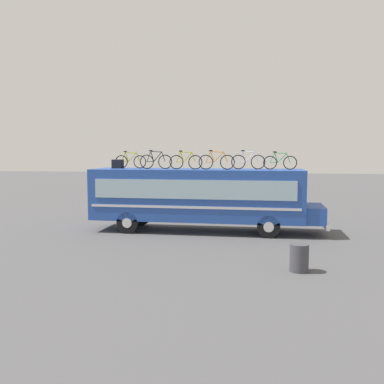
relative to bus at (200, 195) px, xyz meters
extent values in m
plane|color=#4C4C4F|center=(-0.15, 0.00, -1.86)|extent=(120.00, 120.00, 0.00)
cube|color=#23479E|center=(-0.15, 0.00, 0.05)|extent=(10.65, 2.60, 2.56)
cube|color=#23479E|center=(5.64, 0.00, -0.82)|extent=(0.94, 2.39, 0.82)
cube|color=#99B7C6|center=(-0.15, -1.31, 0.40)|extent=(9.79, 0.04, 0.93)
cube|color=#99B7C6|center=(-0.15, 1.31, 0.40)|extent=(9.79, 0.04, 0.93)
cube|color=silver|center=(-0.15, -1.32, -0.46)|extent=(10.22, 0.03, 0.12)
cube|color=silver|center=(-0.15, 1.32, -0.46)|extent=(10.22, 0.03, 0.12)
cube|color=silver|center=(6.17, 0.00, -1.31)|extent=(0.16, 2.47, 0.24)
cylinder|color=black|center=(3.47, -1.16, -1.31)|extent=(1.08, 0.28, 1.08)
cylinder|color=silver|center=(3.47, -1.16, -1.31)|extent=(0.49, 0.30, 0.49)
cylinder|color=black|center=(3.47, 1.16, -1.31)|extent=(1.08, 0.28, 1.08)
cylinder|color=silver|center=(3.47, 1.16, -1.31)|extent=(0.49, 0.30, 0.49)
cylinder|color=black|center=(-3.45, -1.16, -1.31)|extent=(1.08, 0.28, 1.08)
cylinder|color=silver|center=(-3.45, -1.16, -1.31)|extent=(0.49, 0.30, 0.49)
cylinder|color=black|center=(-3.45, 1.16, -1.31)|extent=(1.08, 0.28, 1.08)
cylinder|color=silver|center=(-3.45, 1.16, -1.31)|extent=(0.49, 0.30, 0.49)
cube|color=black|center=(-4.45, 0.35, 1.56)|extent=(0.52, 0.48, 0.46)
torus|color=black|center=(-4.28, 0.45, 1.67)|extent=(0.69, 0.04, 0.69)
torus|color=black|center=(-3.27, 0.45, 1.67)|extent=(0.69, 0.04, 0.69)
cylinder|color=#B2B20C|center=(-3.98, 0.45, 1.93)|extent=(0.20, 0.04, 0.49)
cylinder|color=#B2B20C|center=(-3.67, 0.45, 1.92)|extent=(0.47, 0.04, 0.47)
cylinder|color=#B2B20C|center=(-3.76, 0.45, 2.16)|extent=(0.61, 0.04, 0.07)
cylinder|color=#B2B20C|center=(-4.09, 0.45, 1.68)|extent=(0.39, 0.03, 0.05)
cylinder|color=#B2B20C|center=(-4.17, 0.45, 1.92)|extent=(0.25, 0.03, 0.51)
cylinder|color=#B2B20C|center=(-3.36, 0.45, 1.91)|extent=(0.21, 0.03, 0.48)
cylinder|color=silver|center=(-3.45, 0.45, 2.19)|extent=(0.03, 0.44, 0.03)
ellipsoid|color=black|center=(-4.06, 0.45, 2.21)|extent=(0.20, 0.08, 0.06)
torus|color=black|center=(-2.74, -0.08, 1.69)|extent=(0.73, 0.04, 0.73)
torus|color=black|center=(-1.77, -0.08, 1.69)|extent=(0.73, 0.04, 0.73)
cylinder|color=black|center=(-2.45, -0.08, 1.97)|extent=(0.19, 0.04, 0.52)
cylinder|color=black|center=(-2.16, -0.08, 1.95)|extent=(0.45, 0.04, 0.50)
cylinder|color=black|center=(-2.24, -0.08, 2.21)|extent=(0.58, 0.04, 0.07)
cylinder|color=black|center=(-2.56, -0.08, 1.70)|extent=(0.37, 0.03, 0.05)
cylinder|color=black|center=(-2.63, -0.08, 1.96)|extent=(0.24, 0.03, 0.54)
cylinder|color=black|center=(-1.86, -0.08, 1.94)|extent=(0.20, 0.03, 0.51)
cylinder|color=silver|center=(-1.95, -0.08, 2.24)|extent=(0.03, 0.44, 0.03)
ellipsoid|color=black|center=(-2.53, -0.08, 2.26)|extent=(0.20, 0.08, 0.06)
torus|color=black|center=(-1.14, -0.32, 1.68)|extent=(0.71, 0.04, 0.71)
torus|color=black|center=(-0.17, -0.32, 1.68)|extent=(0.71, 0.04, 0.71)
cylinder|color=#B2B20C|center=(-0.85, -0.32, 1.95)|extent=(0.19, 0.04, 0.51)
cylinder|color=#B2B20C|center=(-0.56, -0.32, 1.94)|extent=(0.45, 0.04, 0.49)
cylinder|color=#B2B20C|center=(-0.64, -0.32, 2.18)|extent=(0.58, 0.04, 0.07)
cylinder|color=#B2B20C|center=(-0.95, -0.32, 1.69)|extent=(0.37, 0.03, 0.05)
cylinder|color=#B2B20C|center=(-1.03, -0.32, 1.94)|extent=(0.24, 0.03, 0.53)
cylinder|color=#B2B20C|center=(-0.26, -0.32, 1.93)|extent=(0.20, 0.03, 0.50)
cylinder|color=silver|center=(-0.35, -0.32, 2.22)|extent=(0.03, 0.44, 0.03)
ellipsoid|color=black|center=(-0.93, -0.32, 2.24)|extent=(0.20, 0.08, 0.06)
torus|color=black|center=(0.36, -0.35, 1.69)|extent=(0.73, 0.04, 0.73)
torus|color=black|center=(1.43, -0.35, 1.69)|extent=(0.73, 0.04, 0.73)
cylinder|color=orange|center=(0.68, -0.35, 1.97)|extent=(0.20, 0.04, 0.52)
cylinder|color=orange|center=(1.00, -0.35, 1.95)|extent=(0.49, 0.04, 0.50)
cylinder|color=orange|center=(0.91, -0.35, 2.20)|extent=(0.64, 0.04, 0.07)
cylinder|color=orange|center=(0.56, -0.35, 1.70)|extent=(0.41, 0.03, 0.05)
cylinder|color=orange|center=(0.48, -0.35, 1.96)|extent=(0.26, 0.03, 0.54)
cylinder|color=orange|center=(1.33, -0.35, 1.94)|extent=(0.22, 0.03, 0.51)
cylinder|color=silver|center=(1.23, -0.35, 2.24)|extent=(0.03, 0.44, 0.03)
ellipsoid|color=black|center=(0.59, -0.35, 2.26)|extent=(0.20, 0.08, 0.06)
torus|color=black|center=(1.93, 0.31, 1.69)|extent=(0.72, 0.04, 0.72)
torus|color=black|center=(2.91, 0.31, 1.69)|extent=(0.72, 0.04, 0.72)
cylinder|color=white|center=(2.22, 0.31, 1.96)|extent=(0.19, 0.04, 0.52)
cylinder|color=white|center=(2.52, 0.31, 1.95)|extent=(0.46, 0.04, 0.50)
cylinder|color=white|center=(2.44, 0.31, 2.20)|extent=(0.59, 0.04, 0.07)
cylinder|color=white|center=(2.11, 0.31, 1.70)|extent=(0.37, 0.03, 0.05)
cylinder|color=white|center=(2.04, 0.31, 1.95)|extent=(0.24, 0.03, 0.54)
cylinder|color=white|center=(2.82, 0.31, 1.94)|extent=(0.21, 0.03, 0.50)
cylinder|color=silver|center=(2.73, 0.31, 2.23)|extent=(0.03, 0.44, 0.03)
ellipsoid|color=black|center=(2.14, 0.31, 2.26)|extent=(0.20, 0.08, 0.06)
torus|color=black|center=(3.50, 0.20, 1.67)|extent=(0.68, 0.04, 0.68)
torus|color=black|center=(4.47, 0.20, 1.67)|extent=(0.68, 0.04, 0.68)
cylinder|color=green|center=(3.79, 0.20, 1.92)|extent=(0.19, 0.04, 0.48)
cylinder|color=green|center=(4.09, 0.20, 1.90)|extent=(0.45, 0.04, 0.46)
cylinder|color=green|center=(4.01, 0.20, 2.14)|extent=(0.59, 0.04, 0.07)
cylinder|color=green|center=(3.69, 0.20, 1.68)|extent=(0.37, 0.03, 0.05)
cylinder|color=green|center=(3.61, 0.20, 1.91)|extent=(0.24, 0.03, 0.50)
cylinder|color=green|center=(4.39, 0.20, 1.89)|extent=(0.21, 0.03, 0.47)
cylinder|color=silver|center=(4.30, 0.20, 2.17)|extent=(0.03, 0.44, 0.03)
ellipsoid|color=black|center=(3.72, 0.20, 2.19)|extent=(0.20, 0.08, 0.06)
cylinder|color=#3F3F47|center=(4.42, -6.73, -1.38)|extent=(0.64, 0.64, 0.95)
camera|label=1|loc=(3.17, -21.31, 2.22)|focal=39.86mm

